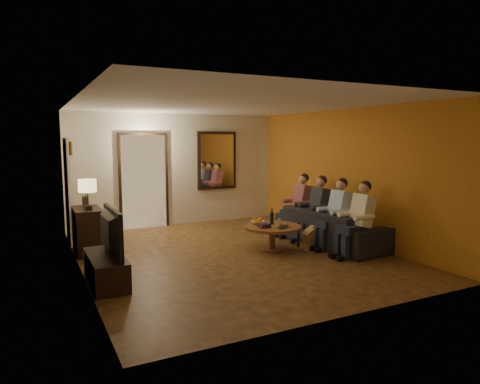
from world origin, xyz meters
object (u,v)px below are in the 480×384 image
person_d (299,207)px  wine_bottle (272,216)px  bowl (258,223)px  dresser (88,230)px  tv (104,232)px  tv_stand (106,269)px  person_a (359,222)px  laptop (285,227)px  coffee_table (272,238)px  table_lamp (88,194)px  sofa (330,227)px  person_b (336,216)px  dog (313,234)px  person_c (317,212)px

person_d → wine_bottle: size_ratio=3.87×
bowl → person_d: bearing=22.7°
dresser → tv: bearing=-90.0°
tv_stand → person_a: person_a is taller
person_d → laptop: 1.45m
person_d → wine_bottle: (-1.05, -0.66, 0.01)m
person_d → laptop: bearing=-134.0°
dresser → tv: size_ratio=0.79×
coffee_table → wine_bottle: (0.05, 0.10, 0.38)m
person_a → coffee_table: person_a is taller
person_a → bowl: (-1.28, 1.26, -0.12)m
table_lamp → sofa: table_lamp is taller
person_b → bowl: bearing=152.6°
dresser → tv_stand: (0.00, -1.88, -0.20)m
table_lamp → coffee_table: size_ratio=0.51×
dog → coffee_table: bearing=153.9°
tv → person_c: (4.12, 0.71, -0.13)m
tv_stand → tv: tv is taller
tv_stand → laptop: laptop is taller
person_c → bowl: 1.29m
person_a → tv_stand: bearing=173.2°
person_d → dresser: bearing=172.2°
dresser → wine_bottle: size_ratio=2.90×
table_lamp → person_c: table_lamp is taller
sofa → person_b: bearing=157.4°
sofa → wine_bottle: 1.21m
tv_stand → coffee_table: 3.07m
tv_stand → coffee_table: (3.02, 0.55, 0.02)m
dresser → table_lamp: 0.70m
dresser → person_b: 4.49m
wine_bottle → person_c: bearing=3.1°
tv → person_c: person_c is taller
wine_bottle → laptop: bearing=-82.5°
dresser → person_d: (4.12, -0.57, 0.20)m
tv → laptop: 3.14m
person_d → laptop: size_ratio=3.65×
table_lamp → person_d: 4.16m
person_a → wine_bottle: (-1.05, 1.14, 0.01)m
tv_stand → tv: size_ratio=1.07×
sofa → person_d: size_ratio=1.95×
sofa → laptop: size_ratio=7.11×
tv → laptop: bearing=-85.0°
table_lamp → person_c: bearing=-13.0°
person_b → person_c: 0.60m
sofa → dog: (-0.48, -0.12, -0.06)m
dresser → coffee_table: size_ratio=0.86×
tv → coffee_table: 3.11m
dresser → coffee_table: 3.30m
wine_bottle → dog: bearing=-28.2°
laptop → person_b: bearing=-52.7°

